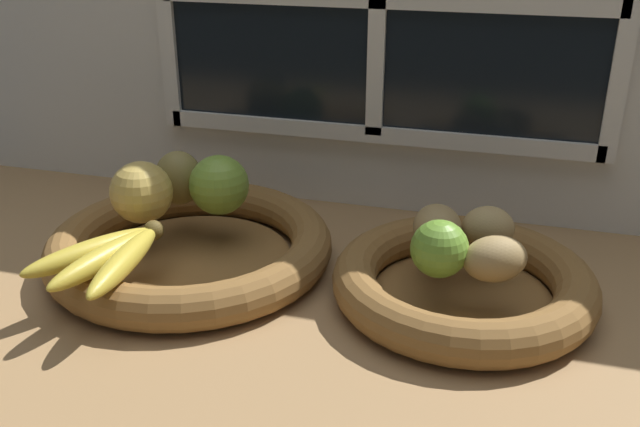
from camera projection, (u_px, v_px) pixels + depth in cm
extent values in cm
cube|color=#9E774C|center=(323.00, 309.00, 83.72)|extent=(140.00, 90.00, 3.00)
cube|color=silver|center=(381.00, 23.00, 98.29)|extent=(140.00, 3.00, 55.00)
cube|color=white|center=(632.00, 8.00, 86.69)|extent=(2.40, 1.20, 40.40)
cube|color=white|center=(374.00, 134.00, 102.40)|extent=(64.00, 1.20, 2.40)
cylinder|color=brown|center=(192.00, 260.00, 90.99)|extent=(25.71, 25.71, 1.00)
torus|color=brown|center=(191.00, 245.00, 90.14)|extent=(36.54, 36.54, 5.19)
cylinder|color=brown|center=(462.00, 297.00, 82.34)|extent=(20.85, 20.85, 1.00)
torus|color=brown|center=(463.00, 282.00, 81.49)|extent=(30.62, 30.62, 5.19)
sphere|color=#DBB756|center=(141.00, 192.00, 89.21)|extent=(8.00, 8.00, 8.00)
sphere|color=#7AA338|center=(219.00, 185.00, 91.67)|extent=(7.89, 7.89, 7.89)
ellipsoid|color=olive|center=(179.00, 178.00, 94.61)|extent=(8.23, 8.02, 7.47)
ellipsoid|color=gold|center=(91.00, 252.00, 79.79)|extent=(10.72, 15.56, 2.77)
ellipsoid|color=gold|center=(105.00, 258.00, 78.39)|extent=(6.35, 16.63, 2.77)
ellipsoid|color=gold|center=(124.00, 261.00, 77.60)|extent=(4.13, 16.60, 2.77)
sphere|color=brown|center=(154.00, 230.00, 84.97)|extent=(2.49, 2.49, 2.49)
ellipsoid|color=#A38451|center=(495.00, 259.00, 75.67)|extent=(8.82, 8.02, 5.11)
ellipsoid|color=tan|center=(488.00, 228.00, 82.87)|extent=(7.46, 6.97, 5.14)
ellipsoid|color=#A38451|center=(437.00, 228.00, 82.85)|extent=(6.96, 8.60, 5.20)
sphere|color=#6B9E33|center=(439.00, 249.00, 76.27)|extent=(6.43, 6.43, 6.43)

